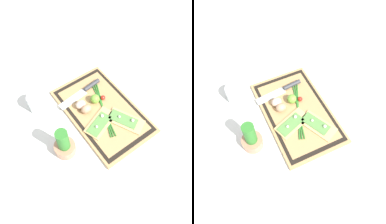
% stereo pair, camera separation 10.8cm
% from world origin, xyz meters
% --- Properties ---
extents(ground_plane, '(6.00, 6.00, 0.00)m').
position_xyz_m(ground_plane, '(0.00, 0.00, 0.00)').
color(ground_plane, silver).
extents(cutting_board, '(0.52, 0.32, 0.02)m').
position_xyz_m(cutting_board, '(0.00, 0.00, 0.01)').
color(cutting_board, tan).
rests_on(cutting_board, ground_plane).
extents(pizza_slice_near, '(0.20, 0.15, 0.02)m').
position_xyz_m(pizza_slice_near, '(-0.12, -0.05, 0.02)').
color(pizza_slice_near, tan).
rests_on(pizza_slice_near, cutting_board).
extents(pizza_slice_far, '(0.14, 0.19, 0.02)m').
position_xyz_m(pizza_slice_far, '(-0.06, 0.06, 0.02)').
color(pizza_slice_far, tan).
rests_on(pizza_slice_far, cutting_board).
extents(knife, '(0.06, 0.26, 0.02)m').
position_xyz_m(knife, '(0.15, -0.01, 0.03)').
color(knife, silver).
rests_on(knife, cutting_board).
extents(egg_brown, '(0.04, 0.05, 0.04)m').
position_xyz_m(egg_brown, '(0.04, 0.07, 0.04)').
color(egg_brown, tan).
rests_on(egg_brown, cutting_board).
extents(egg_pink, '(0.04, 0.05, 0.04)m').
position_xyz_m(egg_pink, '(0.08, 0.08, 0.04)').
color(egg_pink, beige).
rests_on(egg_pink, cutting_board).
extents(lime, '(0.05, 0.05, 0.05)m').
position_xyz_m(lime, '(0.06, 0.00, 0.04)').
color(lime, '#70A838').
rests_on(lime, cutting_board).
extents(cherry_tomato_red, '(0.03, 0.03, 0.03)m').
position_xyz_m(cherry_tomato_red, '(0.05, -0.04, 0.03)').
color(cherry_tomato_red, red).
rests_on(cherry_tomato_red, cutting_board).
extents(scallion_bunch, '(0.31, 0.14, 0.01)m').
position_xyz_m(scallion_bunch, '(0.00, -0.01, 0.02)').
color(scallion_bunch, '#2D7528').
rests_on(scallion_bunch, cutting_board).
extents(herb_pot, '(0.10, 0.10, 0.18)m').
position_xyz_m(herb_pot, '(-0.07, 0.26, 0.06)').
color(herb_pot, '#AD7A5B').
rests_on(herb_pot, ground_plane).
extents(sauce_jar, '(0.08, 0.08, 0.10)m').
position_xyz_m(sauce_jar, '(0.21, 0.25, 0.04)').
color(sauce_jar, silver).
rests_on(sauce_jar, ground_plane).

